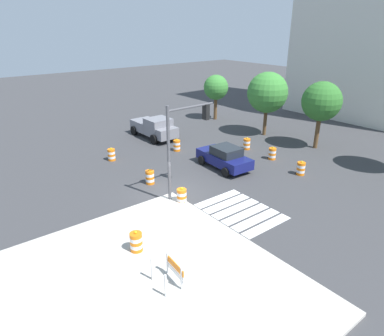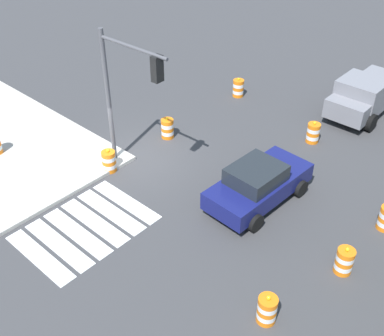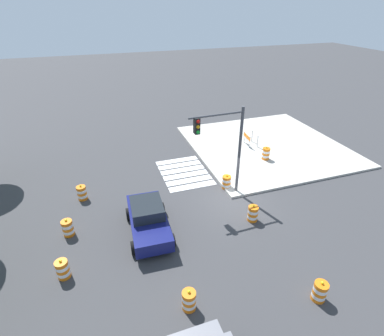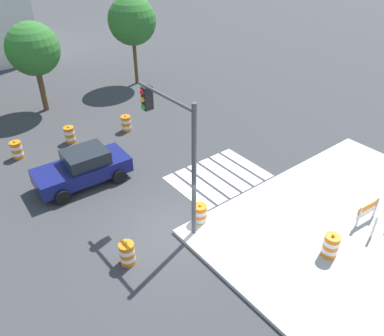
# 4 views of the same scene
# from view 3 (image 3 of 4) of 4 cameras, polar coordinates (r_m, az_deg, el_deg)

# --- Properties ---
(ground_plane) EXTENTS (120.00, 120.00, 0.00)m
(ground_plane) POSITION_cam_3_polar(r_m,az_deg,el_deg) (18.56, 7.56, -5.94)
(ground_plane) COLOR #38383A
(sidewalk_corner) EXTENTS (12.00, 12.00, 0.15)m
(sidewalk_corner) POSITION_cam_3_polar(r_m,az_deg,el_deg) (25.70, 13.99, 4.26)
(sidewalk_corner) COLOR #BCB7AD
(sidewalk_corner) RESTS_ON ground
(crosswalk_stripes) EXTENTS (4.35, 3.20, 0.02)m
(crosswalk_stripes) POSITION_cam_3_polar(r_m,az_deg,el_deg) (21.09, -1.51, -0.87)
(crosswalk_stripes) COLOR silver
(crosswalk_stripes) RESTS_ON ground
(sports_car) EXTENTS (4.39, 2.31, 1.63)m
(sports_car) POSITION_cam_3_polar(r_m,az_deg,el_deg) (15.81, -8.42, -9.57)
(sports_car) COLOR navy
(sports_car) RESTS_ON ground
(traffic_barrel_near_corner) EXTENTS (0.56, 0.56, 1.02)m
(traffic_barrel_near_corner) POSITION_cam_3_polar(r_m,az_deg,el_deg) (13.98, 23.32, -20.93)
(traffic_barrel_near_corner) COLOR orange
(traffic_barrel_near_corner) RESTS_ON ground
(traffic_barrel_crosswalk_end) EXTENTS (0.56, 0.56, 1.02)m
(traffic_barrel_crosswalk_end) POSITION_cam_3_polar(r_m,az_deg,el_deg) (19.29, 6.64, -2.74)
(traffic_barrel_crosswalk_end) COLOR orange
(traffic_barrel_crosswalk_end) RESTS_ON ground
(traffic_barrel_median_near) EXTENTS (0.56, 0.56, 1.02)m
(traffic_barrel_median_near) POSITION_cam_3_polar(r_m,az_deg,el_deg) (12.75, -0.59, -24.06)
(traffic_barrel_median_near) COLOR orange
(traffic_barrel_median_near) RESTS_ON ground
(traffic_barrel_median_far) EXTENTS (0.56, 0.56, 1.02)m
(traffic_barrel_median_far) POSITION_cam_3_polar(r_m,az_deg,el_deg) (16.88, 11.60, -8.55)
(traffic_barrel_median_far) COLOR orange
(traffic_barrel_median_far) RESTS_ON ground
(traffic_barrel_far_curb) EXTENTS (0.56, 0.56, 1.02)m
(traffic_barrel_far_curb) POSITION_cam_3_polar(r_m,az_deg,el_deg) (14.84, -23.58, -17.39)
(traffic_barrel_far_curb) COLOR orange
(traffic_barrel_far_curb) RESTS_ON ground
(traffic_barrel_lane_center) EXTENTS (0.56, 0.56, 1.02)m
(traffic_barrel_lane_center) POSITION_cam_3_polar(r_m,az_deg,el_deg) (16.90, -22.74, -10.56)
(traffic_barrel_lane_center) COLOR orange
(traffic_barrel_lane_center) RESTS_ON ground
(traffic_barrel_opposite_curb) EXTENTS (0.56, 0.56, 1.02)m
(traffic_barrel_opposite_curb) POSITION_cam_3_polar(r_m,az_deg,el_deg) (19.36, -20.38, -4.50)
(traffic_barrel_opposite_curb) COLOR orange
(traffic_barrel_opposite_curb) RESTS_ON ground
(traffic_barrel_on_sidewalk) EXTENTS (0.56, 0.56, 1.02)m
(traffic_barrel_on_sidewalk) POSITION_cam_3_polar(r_m,az_deg,el_deg) (23.08, 14.01, 2.72)
(traffic_barrel_on_sidewalk) COLOR orange
(traffic_barrel_on_sidewalk) RESTS_ON sidewalk_corner
(construction_barricade) EXTENTS (1.30, 0.88, 1.00)m
(construction_barricade) POSITION_cam_3_polar(r_m,az_deg,el_deg) (25.07, 10.81, 5.60)
(construction_barricade) COLOR silver
(construction_barricade) RESTS_ON sidewalk_corner
(traffic_light_pole) EXTENTS (0.47, 3.29, 5.50)m
(traffic_light_pole) POSITION_cam_3_polar(r_m,az_deg,el_deg) (16.84, 5.96, 5.63)
(traffic_light_pole) COLOR #4C4C51
(traffic_light_pole) RESTS_ON sidewalk_corner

